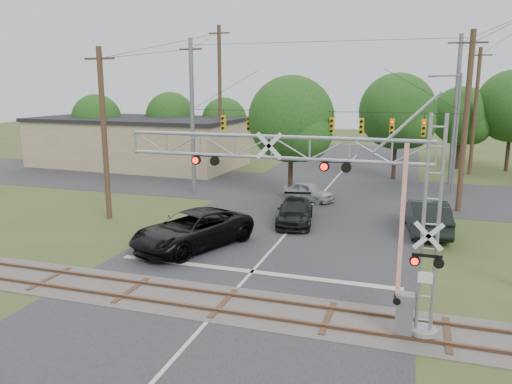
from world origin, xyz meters
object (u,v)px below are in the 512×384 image
(crossing_gantry, at_px, (329,197))
(commercial_building, at_px, (138,142))
(car_dark, at_px, (295,212))
(streetlight, at_px, (454,127))
(pickup_black, at_px, (192,230))
(sedan_silver, at_px, (309,192))
(traffic_signal_span, at_px, (330,122))

(crossing_gantry, distance_m, commercial_building, 37.90)
(car_dark, height_order, streetlight, streetlight)
(pickup_black, height_order, commercial_building, commercial_building)
(crossing_gantry, xyz_separation_m, sedan_silver, (-4.50, 18.40, -3.89))
(streetlight, bearing_deg, pickup_black, -126.35)
(crossing_gantry, xyz_separation_m, commercial_building, (-24.52, 28.82, -2.09))
(crossing_gantry, distance_m, car_dark, 13.45)
(commercial_building, distance_m, streetlight, 30.24)
(traffic_signal_span, xyz_separation_m, streetlight, (8.38, 5.87, -0.63))
(crossing_gantry, distance_m, sedan_silver, 19.34)
(sedan_silver, bearing_deg, commercial_building, 86.63)
(pickup_black, relative_size, car_dark, 1.34)
(traffic_signal_span, distance_m, streetlight, 10.25)
(commercial_building, relative_size, streetlight, 2.37)
(crossing_gantry, distance_m, pickup_black, 10.76)
(traffic_signal_span, relative_size, streetlight, 2.14)
(crossing_gantry, relative_size, traffic_signal_span, 0.57)
(pickup_black, bearing_deg, commercial_building, 149.16)
(traffic_signal_span, bearing_deg, commercial_building, 153.96)
(crossing_gantry, height_order, sedan_silver, crossing_gantry)
(car_dark, bearing_deg, sedan_silver, 84.56)
(pickup_black, xyz_separation_m, streetlight, (13.24, 17.99, 4.11))
(crossing_gantry, relative_size, streetlight, 1.22)
(crossing_gantry, height_order, streetlight, streetlight)
(car_dark, bearing_deg, streetlight, 42.44)
(traffic_signal_span, height_order, pickup_black, traffic_signal_span)
(traffic_signal_span, height_order, streetlight, traffic_signal_span)
(crossing_gantry, bearing_deg, traffic_signal_span, 99.65)
(crossing_gantry, relative_size, sedan_silver, 2.84)
(pickup_black, xyz_separation_m, car_dark, (3.94, 6.01, -0.20))
(sedan_silver, bearing_deg, car_dark, -151.56)
(commercial_building, height_order, streetlight, streetlight)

